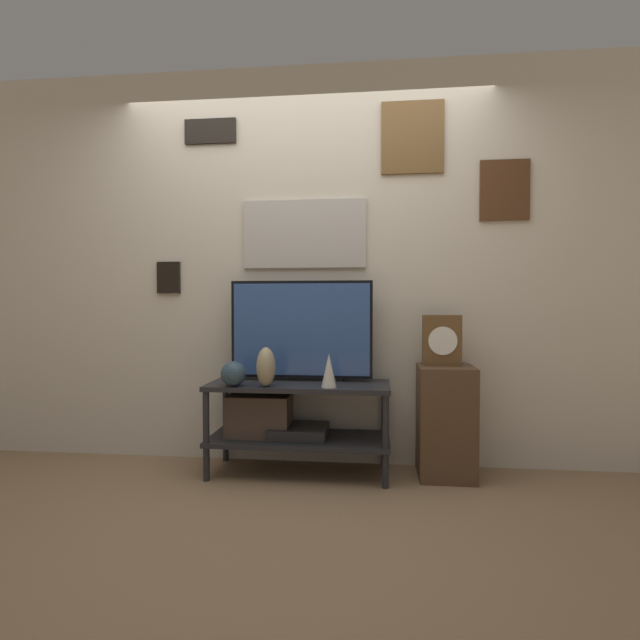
{
  "coord_description": "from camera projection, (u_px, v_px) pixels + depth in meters",
  "views": [
    {
      "loc": [
        0.49,
        -2.86,
        1.08
      ],
      "look_at": [
        0.13,
        0.27,
        0.98
      ],
      "focal_mm": 28.0,
      "sensor_mm": 36.0,
      "label": 1
    }
  ],
  "objects": [
    {
      "name": "television",
      "position": [
        301.0,
        329.0,
        3.26
      ],
      "size": [
        0.93,
        0.05,
        0.66
      ],
      "color": "black",
      "rests_on": "media_console"
    },
    {
      "name": "mantel_clock",
      "position": [
        442.0,
        340.0,
        3.14
      ],
      "size": [
        0.24,
        0.11,
        0.32
      ],
      "color": "brown",
      "rests_on": "side_table"
    },
    {
      "name": "media_console",
      "position": [
        284.0,
        416.0,
        3.19
      ],
      "size": [
        1.15,
        0.46,
        0.58
      ],
      "color": "#232326",
      "rests_on": "ground_plane"
    },
    {
      "name": "vase_urn_stoneware",
      "position": [
        266.0,
        367.0,
        3.03
      ],
      "size": [
        0.11,
        0.15,
        0.24
      ],
      "color": "tan",
      "rests_on": "media_console"
    },
    {
      "name": "vase_round_glass",
      "position": [
        233.0,
        374.0,
        3.04
      ],
      "size": [
        0.15,
        0.15,
        0.15
      ],
      "color": "#2D4251",
      "rests_on": "media_console"
    },
    {
      "name": "vase_slim_bronze",
      "position": [
        329.0,
        370.0,
        3.0
      ],
      "size": [
        0.09,
        0.09,
        0.2
      ],
      "color": "beige",
      "rests_on": "media_console"
    },
    {
      "name": "side_table",
      "position": [
        446.0,
        421.0,
        3.13
      ],
      "size": [
        0.34,
        0.36,
        0.7
      ],
      "color": "#513823",
      "rests_on": "ground_plane"
    },
    {
      "name": "ground_plane",
      "position": [
        292.0,
        488.0,
        2.92
      ],
      "size": [
        12.0,
        12.0,
        0.0
      ],
      "primitive_type": "plane",
      "color": "#846647"
    },
    {
      "name": "wall_back",
      "position": [
        306.0,
        264.0,
        3.43
      ],
      "size": [
        6.4,
        0.08,
        2.7
      ],
      "color": "beige",
      "rests_on": "ground_plane"
    }
  ]
}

